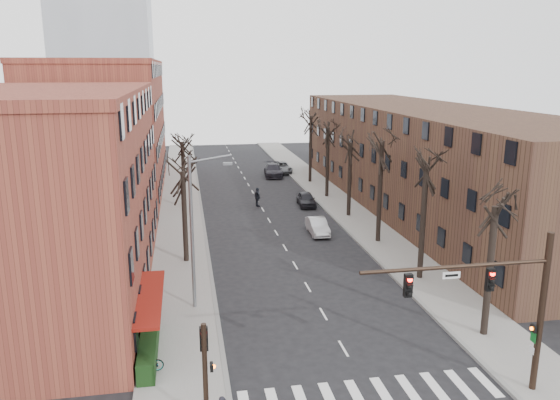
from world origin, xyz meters
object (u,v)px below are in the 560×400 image
silver_sedan (318,226)px  bicycle (145,363)px  parked_car_near (306,199)px  parked_car_mid (273,170)px

silver_sedan → bicycle: silver_sedan is taller
parked_car_near → parked_car_mid: size_ratio=0.75×
silver_sedan → parked_car_near: 9.67m
parked_car_mid → bicycle: size_ratio=3.23×
bicycle → parked_car_near: bearing=-27.8°
silver_sedan → parked_car_near: bearing=84.4°
silver_sedan → parked_car_near: (1.18, 9.60, 0.02)m
parked_car_near → bicycle: parked_car_near is taller
parked_car_near → parked_car_mid: parked_car_mid is taller
parked_car_near → bicycle: bearing=-112.6°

